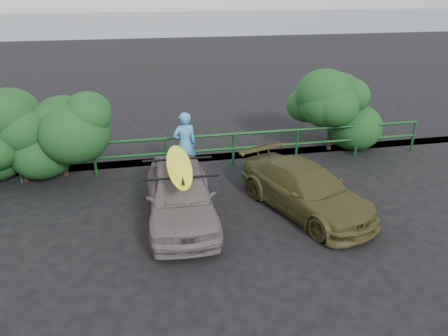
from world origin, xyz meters
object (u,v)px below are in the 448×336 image
Objects in this scene: man at (185,144)px; surfboard at (179,165)px; guardrail at (200,152)px; olive_vehicle at (306,189)px; sedan at (180,195)px.

surfboard is at bearing 68.58° from man.
guardrail is 7.58× the size of man.
surfboard is (-0.44, -2.59, 0.45)m from man.
olive_vehicle is 2.09× the size of man.
olive_vehicle is 1.46× the size of surfboard.
sedan is at bearing -107.32° from guardrail.
sedan reaches higher than guardrail.
surfboard is (0.00, 0.00, 0.73)m from sedan.
surfboard is at bearing 157.67° from olive_vehicle.
sedan is 0.73m from surfboard.
guardrail is 3.22m from surfboard.
guardrail is at bearing 74.74° from surfboard.
surfboard is (-2.98, 0.14, 0.81)m from olive_vehicle.
olive_vehicle reaches higher than guardrail.
olive_vehicle is at bearing -0.64° from surfboard.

